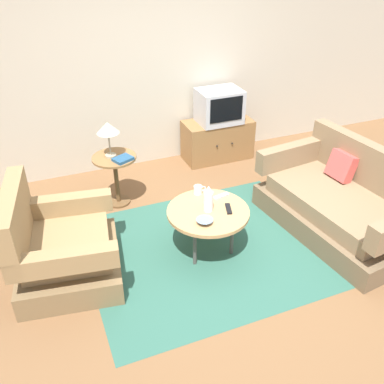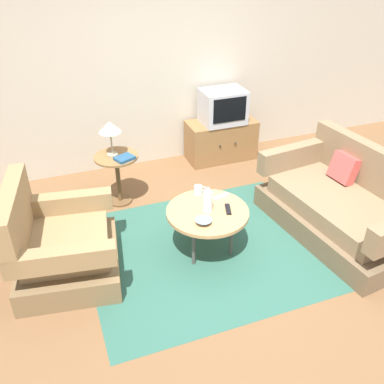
{
  "view_description": "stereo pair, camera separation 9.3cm",
  "coord_description": "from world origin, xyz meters",
  "px_view_note": "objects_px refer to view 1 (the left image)",
  "views": [
    {
      "loc": [
        -1.52,
        -2.86,
        2.74
      ],
      "look_at": [
        -0.21,
        0.39,
        0.55
      ],
      "focal_mm": 39.56,
      "sensor_mm": 36.0,
      "label": 1
    },
    {
      "loc": [
        -1.43,
        -2.9,
        2.74
      ],
      "look_at": [
        -0.21,
        0.39,
        0.55
      ],
      "focal_mm": 39.56,
      "sensor_mm": 36.0,
      "label": 2
    }
  ],
  "objects_px": {
    "tv_stand": "(217,140)",
    "vase": "(208,199)",
    "television": "(219,106)",
    "tv_remote_dark": "(229,209)",
    "mug": "(198,190)",
    "coffee_table": "(208,213)",
    "table_lamp": "(108,129)",
    "book": "(123,159)",
    "couch": "(342,204)",
    "side_table": "(115,170)",
    "tv_remote_silver": "(221,196)",
    "armchair": "(61,250)",
    "bowl": "(205,221)"
  },
  "relations": [
    {
      "from": "coffee_table",
      "to": "bowl",
      "type": "relative_size",
      "value": 5.04
    },
    {
      "from": "television",
      "to": "tv_remote_dark",
      "type": "height_order",
      "value": "television"
    },
    {
      "from": "armchair",
      "to": "tv_remote_silver",
      "type": "height_order",
      "value": "armchair"
    },
    {
      "from": "armchair",
      "to": "coffee_table",
      "type": "height_order",
      "value": "armchair"
    },
    {
      "from": "tv_stand",
      "to": "mug",
      "type": "xyz_separation_m",
      "value": [
        -0.91,
        -1.49,
        0.25
      ]
    },
    {
      "from": "tv_stand",
      "to": "table_lamp",
      "type": "xyz_separation_m",
      "value": [
        -1.58,
        -0.6,
        0.66
      ]
    },
    {
      "from": "coffee_table",
      "to": "tv_stand",
      "type": "bearing_deg",
      "value": 62.53
    },
    {
      "from": "couch",
      "to": "side_table",
      "type": "xyz_separation_m",
      "value": [
        -2.08,
        1.36,
        0.14
      ]
    },
    {
      "from": "television",
      "to": "mug",
      "type": "relative_size",
      "value": 4.36
    },
    {
      "from": "television",
      "to": "mug",
      "type": "distance_m",
      "value": 1.74
    },
    {
      "from": "mug",
      "to": "bowl",
      "type": "height_order",
      "value": "mug"
    },
    {
      "from": "tv_remote_dark",
      "to": "armchair",
      "type": "bearing_deg",
      "value": 100.17
    },
    {
      "from": "couch",
      "to": "vase",
      "type": "distance_m",
      "value": 1.5
    },
    {
      "from": "side_table",
      "to": "table_lamp",
      "type": "distance_m",
      "value": 0.5
    },
    {
      "from": "side_table",
      "to": "tv_remote_dark",
      "type": "height_order",
      "value": "side_table"
    },
    {
      "from": "tv_remote_silver",
      "to": "vase",
      "type": "bearing_deg",
      "value": -153.72
    },
    {
      "from": "couch",
      "to": "mug",
      "type": "xyz_separation_m",
      "value": [
        -1.43,
        0.49,
        0.23
      ]
    },
    {
      "from": "coffee_table",
      "to": "armchair",
      "type": "bearing_deg",
      "value": 173.92
    },
    {
      "from": "armchair",
      "to": "side_table",
      "type": "relative_size",
      "value": 1.82
    },
    {
      "from": "tv_stand",
      "to": "vase",
      "type": "distance_m",
      "value": 2.05
    },
    {
      "from": "table_lamp",
      "to": "tv_stand",
      "type": "bearing_deg",
      "value": 20.59
    },
    {
      "from": "side_table",
      "to": "tv_remote_silver",
      "type": "xyz_separation_m",
      "value": [
        0.83,
        -1.01,
        0.05
      ]
    },
    {
      "from": "television",
      "to": "bowl",
      "type": "xyz_separation_m",
      "value": [
        -1.05,
        -1.95,
        -0.27
      ]
    },
    {
      "from": "mug",
      "to": "coffee_table",
      "type": "bearing_deg",
      "value": -95.21
    },
    {
      "from": "television",
      "to": "table_lamp",
      "type": "bearing_deg",
      "value": -160.1
    },
    {
      "from": "tv_stand",
      "to": "table_lamp",
      "type": "relative_size",
      "value": 2.31
    },
    {
      "from": "armchair",
      "to": "book",
      "type": "xyz_separation_m",
      "value": [
        0.82,
        0.91,
        0.31
      ]
    },
    {
      "from": "coffee_table",
      "to": "book",
      "type": "xyz_separation_m",
      "value": [
        -0.55,
        1.06,
        0.18
      ]
    },
    {
      "from": "tv_stand",
      "to": "tv_remote_silver",
      "type": "distance_m",
      "value": 1.8
    },
    {
      "from": "television",
      "to": "table_lamp",
      "type": "distance_m",
      "value": 1.69
    },
    {
      "from": "television",
      "to": "tv_remote_dark",
      "type": "bearing_deg",
      "value": -112.25
    },
    {
      "from": "armchair",
      "to": "tv_stand",
      "type": "relative_size",
      "value": 1.18
    },
    {
      "from": "armchair",
      "to": "vase",
      "type": "distance_m",
      "value": 1.41
    },
    {
      "from": "side_table",
      "to": "television",
      "type": "height_order",
      "value": "television"
    },
    {
      "from": "television",
      "to": "tv_remote_dark",
      "type": "relative_size",
      "value": 3.24
    },
    {
      "from": "table_lamp",
      "to": "tv_remote_dark",
      "type": "height_order",
      "value": "table_lamp"
    },
    {
      "from": "tv_stand",
      "to": "bowl",
      "type": "bearing_deg",
      "value": -117.96
    },
    {
      "from": "tv_remote_silver",
      "to": "tv_remote_dark",
      "type": "bearing_deg",
      "value": -108.86
    },
    {
      "from": "mug",
      "to": "tv_remote_dark",
      "type": "bearing_deg",
      "value": -67.45
    },
    {
      "from": "armchair",
      "to": "table_lamp",
      "type": "relative_size",
      "value": 2.73
    },
    {
      "from": "television",
      "to": "vase",
      "type": "height_order",
      "value": "television"
    },
    {
      "from": "coffee_table",
      "to": "table_lamp",
      "type": "xyz_separation_m",
      "value": [
        -0.65,
        1.2,
        0.49
      ]
    },
    {
      "from": "tv_stand",
      "to": "television",
      "type": "bearing_deg",
      "value": -90.0
    },
    {
      "from": "vase",
      "to": "tv_stand",
      "type": "bearing_deg",
      "value": 62.51
    },
    {
      "from": "table_lamp",
      "to": "book",
      "type": "bearing_deg",
      "value": -55.49
    },
    {
      "from": "television",
      "to": "tv_remote_silver",
      "type": "bearing_deg",
      "value": -114.2
    },
    {
      "from": "mug",
      "to": "tv_remote_silver",
      "type": "height_order",
      "value": "mug"
    },
    {
      "from": "couch",
      "to": "tv_remote_dark",
      "type": "relative_size",
      "value": 10.31
    },
    {
      "from": "television",
      "to": "tv_remote_dark",
      "type": "xyz_separation_m",
      "value": [
        -0.75,
        -1.84,
        -0.28
      ]
    },
    {
      "from": "table_lamp",
      "to": "bowl",
      "type": "height_order",
      "value": "table_lamp"
    }
  ]
}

